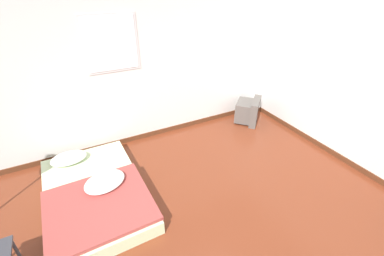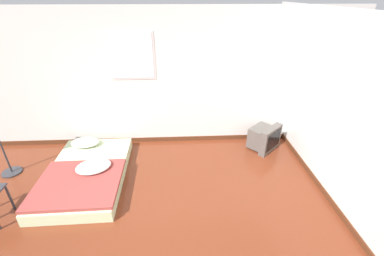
# 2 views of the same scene
# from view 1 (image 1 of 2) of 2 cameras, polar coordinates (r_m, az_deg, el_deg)

# --- Properties ---
(wall_back) EXTENTS (8.20, 0.08, 2.60)m
(wall_back) POSITION_cam_1_polar(r_m,az_deg,el_deg) (4.40, -14.77, 11.75)
(wall_back) COLOR silver
(wall_back) RESTS_ON ground_plane
(mattress_bed) EXTENTS (1.27, 1.98, 0.33)m
(mattress_bed) POSITION_cam_1_polar(r_m,az_deg,el_deg) (3.83, -20.84, -13.18)
(mattress_bed) COLOR beige
(mattress_bed) RESTS_ON ground_plane
(crt_tv) EXTENTS (0.70, 0.70, 0.50)m
(crt_tv) POSITION_cam_1_polar(r_m,az_deg,el_deg) (5.45, 12.47, 3.74)
(crt_tv) COLOR #56514C
(crt_tv) RESTS_ON ground_plane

